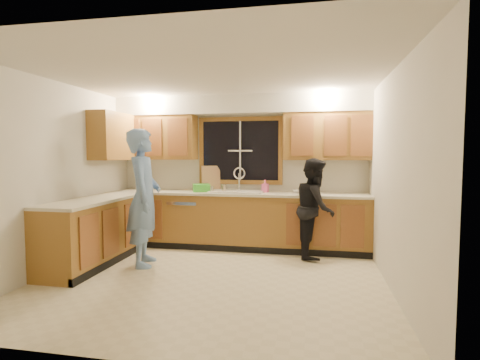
% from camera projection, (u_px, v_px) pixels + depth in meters
% --- Properties ---
extents(floor, '(4.20, 4.20, 0.00)m').
position_uv_depth(floor, '(211.00, 279.00, 4.62)').
color(floor, beige).
rests_on(floor, ground).
extents(ceiling, '(4.20, 4.20, 0.00)m').
position_uv_depth(ceiling, '(210.00, 74.00, 4.44)').
color(ceiling, silver).
extents(wall_back, '(4.20, 0.00, 4.20)m').
position_uv_depth(wall_back, '(240.00, 171.00, 6.39)').
color(wall_back, silver).
rests_on(wall_back, ground).
extents(wall_left, '(0.00, 3.80, 3.80)m').
position_uv_depth(wall_left, '(57.00, 176.00, 4.93)').
color(wall_left, silver).
rests_on(wall_left, ground).
extents(wall_right, '(0.00, 3.80, 3.80)m').
position_uv_depth(wall_right, '(394.00, 181.00, 4.13)').
color(wall_right, silver).
rests_on(wall_right, ground).
extents(base_cabinets_back, '(4.20, 0.60, 0.88)m').
position_uv_depth(base_cabinets_back, '(237.00, 221.00, 6.15)').
color(base_cabinets_back, olive).
rests_on(base_cabinets_back, ground).
extents(base_cabinets_left, '(0.60, 1.90, 0.88)m').
position_uv_depth(base_cabinets_left, '(94.00, 232.00, 5.27)').
color(base_cabinets_left, olive).
rests_on(base_cabinets_left, ground).
extents(countertop_back, '(4.20, 0.63, 0.04)m').
position_uv_depth(countertop_back, '(237.00, 193.00, 6.11)').
color(countertop_back, beige).
rests_on(countertop_back, base_cabinets_back).
extents(countertop_left, '(0.63, 1.90, 0.04)m').
position_uv_depth(countertop_left, '(95.00, 200.00, 5.24)').
color(countertop_left, beige).
rests_on(countertop_left, base_cabinets_left).
extents(upper_cabinets_left, '(1.35, 0.33, 0.75)m').
position_uv_depth(upper_cabinets_left, '(158.00, 138.00, 6.46)').
color(upper_cabinets_left, olive).
rests_on(upper_cabinets_left, wall_back).
extents(upper_cabinets_right, '(1.35, 0.33, 0.75)m').
position_uv_depth(upper_cabinets_right, '(327.00, 136.00, 5.92)').
color(upper_cabinets_right, olive).
rests_on(upper_cabinets_right, wall_back).
extents(upper_cabinets_return, '(0.33, 0.90, 0.75)m').
position_uv_depth(upper_cabinets_return, '(112.00, 136.00, 5.95)').
color(upper_cabinets_return, olive).
rests_on(upper_cabinets_return, wall_left).
extents(soffit, '(4.20, 0.35, 0.30)m').
position_uv_depth(soffit, '(238.00, 105.00, 6.14)').
color(soffit, silver).
rests_on(soffit, wall_back).
extents(window_frame, '(1.44, 0.03, 1.14)m').
position_uv_depth(window_frame, '(240.00, 151.00, 6.36)').
color(window_frame, black).
rests_on(window_frame, wall_back).
extents(sink, '(0.86, 0.52, 0.57)m').
position_uv_depth(sink, '(237.00, 195.00, 6.13)').
color(sink, silver).
rests_on(sink, countertop_back).
extents(dishwasher, '(0.60, 0.56, 0.82)m').
position_uv_depth(dishwasher, '(188.00, 221.00, 6.31)').
color(dishwasher, white).
rests_on(dishwasher, floor).
extents(stove, '(0.58, 0.75, 0.90)m').
position_uv_depth(stove, '(69.00, 241.00, 4.71)').
color(stove, white).
rests_on(stove, floor).
extents(man, '(0.63, 0.79, 1.89)m').
position_uv_depth(man, '(144.00, 197.00, 5.17)').
color(man, '#6C92CC').
rests_on(man, floor).
extents(woman, '(0.57, 0.73, 1.48)m').
position_uv_depth(woman, '(315.00, 208.00, 5.58)').
color(woman, black).
rests_on(woman, floor).
extents(knife_block, '(0.13, 0.11, 0.21)m').
position_uv_depth(knife_block, '(145.00, 183.00, 6.60)').
color(knife_block, brown).
rests_on(knife_block, countertop_back).
extents(cutting_board, '(0.34, 0.21, 0.42)m').
position_uv_depth(cutting_board, '(211.00, 178.00, 6.42)').
color(cutting_board, tan).
rests_on(cutting_board, countertop_back).
extents(dish_crate, '(0.35, 0.34, 0.13)m').
position_uv_depth(dish_crate, '(201.00, 188.00, 6.21)').
color(dish_crate, green).
rests_on(dish_crate, countertop_back).
extents(soap_bottle, '(0.11, 0.12, 0.21)m').
position_uv_depth(soap_bottle, '(265.00, 186.00, 6.10)').
color(soap_bottle, pink).
rests_on(soap_bottle, countertop_back).
extents(bowl, '(0.25, 0.25, 0.06)m').
position_uv_depth(bowl, '(300.00, 191.00, 5.99)').
color(bowl, silver).
rests_on(bowl, countertop_back).
extents(can_left, '(0.06, 0.06, 0.11)m').
position_uv_depth(can_left, '(212.00, 189.00, 6.06)').
color(can_left, beige).
rests_on(can_left, countertop_back).
extents(can_right, '(0.09, 0.09, 0.13)m').
position_uv_depth(can_right, '(224.00, 188.00, 6.08)').
color(can_right, beige).
rests_on(can_right, countertop_back).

